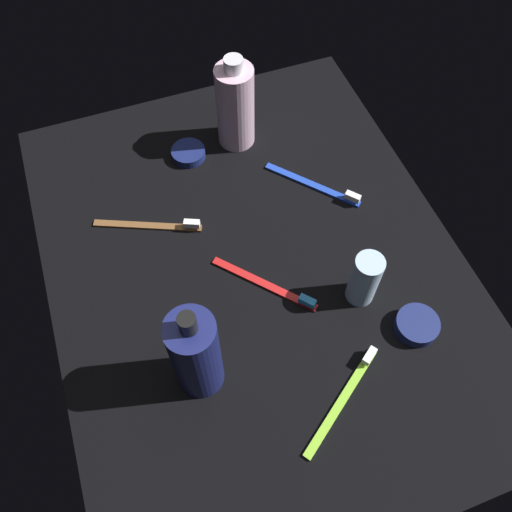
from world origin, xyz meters
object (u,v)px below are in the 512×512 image
Objects in this scene: cream_tin_left at (188,153)px; bodywash_bottle at (235,106)px; toothbrush_lime at (346,394)px; lotion_bottle at (196,354)px; toothbrush_red at (269,286)px; toothbrush_blue at (318,186)px; deodorant_stick at (365,279)px; toothbrush_brown at (154,225)px; cream_tin_right at (417,325)px.

bodywash_bottle is at bearing 96.23° from cream_tin_left.
bodywash_bottle is at bearing 178.35° from toothbrush_lime.
lotion_bottle is 1.37× the size of toothbrush_red.
bodywash_bottle is 12.02cm from cream_tin_left.
lotion_bottle is 1.36× the size of toothbrush_blue.
lotion_bottle is 27.07cm from deodorant_stick.
lotion_bottle is 1.27× the size of toothbrush_lime.
toothbrush_brown is (-36.55, -17.77, 0.00)cm from toothbrush_lime.
cream_tin_right is (3.82, 31.92, -7.57)cm from lotion_bottle.
toothbrush_brown and cream_tin_right have the same top height.
toothbrush_blue reaches higher than cream_tin_left.
cream_tin_right is at bearing 45.84° from toothbrush_brown.
toothbrush_lime is 0.91× the size of toothbrush_brown.
cream_tin_left is (-40.05, 9.80, -7.78)cm from lotion_bottle.
toothbrush_blue is at bearing 131.28° from lotion_bottle.
toothbrush_red is at bearing 38.85° from toothbrush_brown.
bodywash_bottle reaches higher than toothbrush_blue.
cream_tin_right is at bearing 26.75° from cream_tin_left.
lotion_bottle is 28.23cm from toothbrush_brown.
toothbrush_brown is (-23.02, -26.41, -4.32)cm from deodorant_stick.
toothbrush_lime and cream_tin_right have the same top height.
toothbrush_blue is (-34.80, 10.98, 0.00)cm from toothbrush_lime.
toothbrush_red is at bearing 125.20° from lotion_bottle.
bodywash_bottle is 2.77× the size of cream_tin_right.
toothbrush_brown is at bearing -53.91° from bodywash_bottle.
deodorant_stick is 39.90cm from cream_tin_left.
lotion_bottle reaches higher than cream_tin_left.
cream_tin_right is at bearing 6.01° from toothbrush_blue.
cream_tin_left is at bearing 166.25° from lotion_bottle.
toothbrush_blue is at bearing 86.52° from toothbrush_brown.
lotion_bottle is 39.21cm from toothbrush_blue.
bodywash_bottle is at bearing -148.86° from toothbrush_blue.
deodorant_stick is 21.83cm from toothbrush_blue.
toothbrush_lime is 19.72cm from toothbrush_red.
toothbrush_red is at bearing 7.86° from cream_tin_left.
lotion_bottle is 45.41cm from bodywash_bottle.
toothbrush_lime and toothbrush_brown have the same top height.
deodorant_stick is at bearing 10.98° from bodywash_bottle.
toothbrush_red is (31.24, -5.35, -7.46)cm from bodywash_bottle.
lotion_bottle reaches higher than toothbrush_blue.
cream_tin_left is at bearing -127.71° from toothbrush_blue.
deodorant_stick reaches higher than toothbrush_lime.
toothbrush_lime is at bearing 9.25° from cream_tin_left.
toothbrush_blue is (-21.27, 2.34, -4.32)cm from deodorant_stick.
toothbrush_lime is at bearing -17.51° from toothbrush_blue.
toothbrush_lime is at bearing -1.65° from bodywash_bottle.
toothbrush_blue is 2.24× the size of cream_tin_right.
deodorant_stick is 0.68× the size of toothbrush_blue.
toothbrush_red is 2.22× the size of cream_tin_right.
cream_tin_right is (30.90, 31.82, 0.40)cm from toothbrush_brown.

